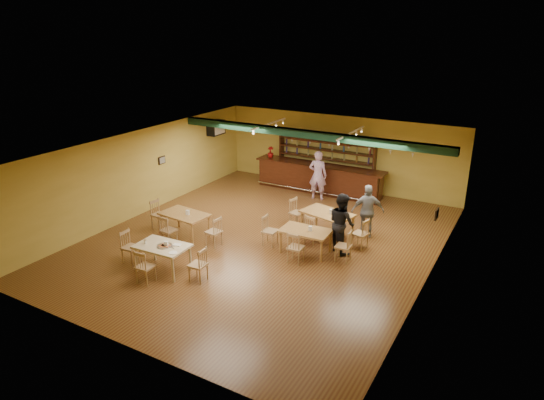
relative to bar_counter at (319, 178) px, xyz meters
The scene contains 22 objects.
floor 5.20m from the bar_counter, 84.59° to the right, with size 12.00×12.00×0.00m, color #583019.
ceiling_beam 3.33m from the bar_counter, 78.28° to the right, with size 10.00×0.30×0.25m, color black.
track_rail_left 3.23m from the bar_counter, 126.87° to the right, with size 0.05×2.50×0.05m, color white.
track_rail_right 3.50m from the bar_counter, 42.83° to the right, with size 0.05×2.50×0.05m, color white.
ac_unit 4.76m from the bar_counter, 167.58° to the right, with size 0.34×0.70×0.48m, color white.
picture_left 6.21m from the bar_counter, 137.21° to the right, with size 0.04×0.34×0.28m, color black.
picture_right 7.26m from the bar_counter, 40.43° to the right, with size 0.04×0.34×0.28m, color black.
bar_counter is the anchor object (origin of this frame).
back_bar_hutch 0.85m from the bar_counter, 90.00° to the left, with size 4.17×0.40×2.28m, color #35160A.
poinsettia 2.38m from the bar_counter, behind, with size 0.26×0.26×0.46m, color #99100E.
dining_table_b 4.37m from the bar_counter, 62.28° to the right, with size 1.60×0.96×0.80m, color #996636.
dining_table_c 6.39m from the bar_counter, 107.33° to the right, with size 1.54×0.92×0.77m, color #996636.
dining_table_d 5.63m from the bar_counter, 69.70° to the right, with size 1.45×0.87×0.73m, color #996636.
near_table 8.27m from the bar_counter, 96.60° to the right, with size 1.43×0.92×0.76m, color #CDB789.
pizza_tray 8.26m from the bar_counter, 95.89° to the right, with size 0.40×0.40×0.01m, color silver.
parmesan_shaker 8.49m from the bar_counter, 99.56° to the right, with size 0.07×0.07×0.11m, color #EAE5C6.
napkin_stack 8.04m from the bar_counter, 94.24° to the right, with size 0.20×0.15×0.03m, color white.
pizza_server 8.20m from the bar_counter, 94.87° to the right, with size 0.32×0.09×0.00m, color silver.
side_plate 8.43m from the bar_counter, 92.65° to the right, with size 0.22×0.22×0.01m, color white.
patron_bar 0.97m from the bar_counter, 68.97° to the right, with size 0.70×0.46×1.92m, color #9F51B1.
patron_right_a 5.47m from the bar_counter, 58.75° to the right, with size 0.88×0.69×1.82m, color black.
patron_right_b 4.56m from the bar_counter, 46.14° to the right, with size 1.02×0.42×1.73m, color slate.
Camera 1 is at (6.98, -11.86, 6.41)m, focal length 31.74 mm.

